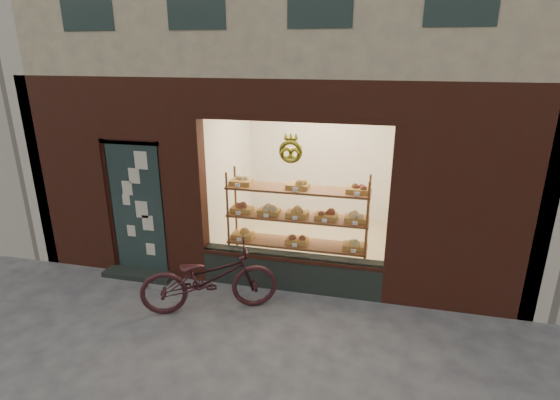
# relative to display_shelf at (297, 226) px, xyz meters

# --- Properties ---
(ground) EXTENTS (90.00, 90.00, 0.00)m
(ground) POSITION_rel_display_shelf_xyz_m (-0.45, -2.55, -0.85)
(ground) COLOR #3F3F44
(display_shelf) EXTENTS (2.20, 0.45, 1.70)m
(display_shelf) POSITION_rel_display_shelf_xyz_m (0.00, 0.00, 0.00)
(display_shelf) COLOR brown
(display_shelf) RESTS_ON ground
(bicycle) EXTENTS (1.98, 1.33, 0.98)m
(bicycle) POSITION_rel_display_shelf_xyz_m (-0.97, -1.27, -0.36)
(bicycle) COLOR #35171B
(bicycle) RESTS_ON ground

